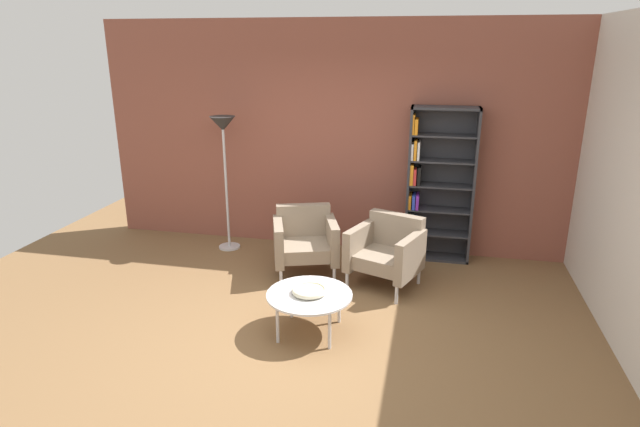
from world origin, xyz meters
The scene contains 8 objects.
ground_plane centered at (0.00, 0.00, 0.00)m, with size 8.32×8.32×0.00m, color brown.
brick_back_panel centered at (0.00, 2.46, 1.45)m, with size 6.40×0.12×2.90m, color brown.
bookshelf_tall centered at (1.17, 2.25, 0.93)m, with size 0.80×0.30×1.90m.
coffee_table_low centered at (0.09, 0.13, 0.37)m, with size 0.80×0.80×0.40m.
decorative_bowl centered at (0.09, 0.13, 0.43)m, with size 0.32×0.32×0.05m.
armchair_spare_guest centered at (0.69, 1.31, 0.41)m, with size 0.90×0.86×0.78m.
armchair_by_bookshelf centered at (-0.27, 1.43, 0.41)m, with size 0.88×0.84×0.78m.
floor_lamp_torchiere centered at (-1.45, 2.00, 1.45)m, with size 0.32×0.32×1.74m.
Camera 1 is at (1.12, -4.16, 2.62)m, focal length 29.68 mm.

